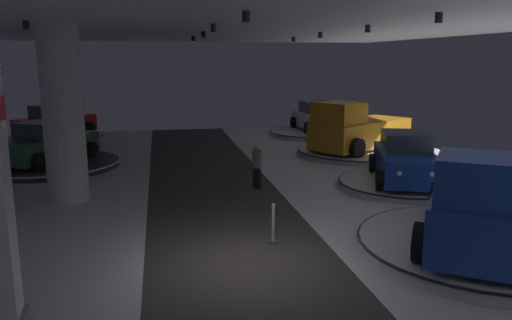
# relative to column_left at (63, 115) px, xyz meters

# --- Properties ---
(ground) EXTENTS (24.00, 44.00, 0.06)m
(ground) POSITION_rel_column_left_xyz_m (4.66, -6.06, -2.77)
(ground) COLOR silver
(ceiling_with_spotlights) EXTENTS (24.00, 44.00, 0.39)m
(ceiling_with_spotlights) POSITION_rel_column_left_xyz_m (4.66, -6.06, 2.80)
(ceiling_with_spotlights) COLOR silver
(column_left) EXTENTS (1.24, 1.24, 5.50)m
(column_left) POSITION_rel_column_left_xyz_m (0.00, 0.00, 0.00)
(column_left) COLOR silver
(column_left) RESTS_ON ground
(display_platform_far_left) EXTENTS (5.78, 5.78, 0.24)m
(display_platform_far_left) POSITION_rel_column_left_xyz_m (-1.68, 5.50, -2.61)
(display_platform_far_left) COLOR #333338
(display_platform_far_left) RESTS_ON ground
(display_car_far_left) EXTENTS (3.83, 4.49, 1.71)m
(display_car_far_left) POSITION_rel_column_left_xyz_m (-1.69, 5.47, -1.75)
(display_car_far_left) COLOR #2D5638
(display_car_far_left) RESTS_ON display_platform_far_left
(display_platform_near_right) EXTENTS (5.68, 5.68, 0.31)m
(display_platform_near_right) POSITION_rel_column_left_xyz_m (10.18, -6.50, -2.58)
(display_platform_near_right) COLOR #B7B7BC
(display_platform_near_right) RESTS_ON ground
(pickup_truck_near_right) EXTENTS (4.77, 5.54, 2.30)m
(pickup_truck_near_right) POSITION_rel_column_left_xyz_m (9.99, -6.76, -1.50)
(pickup_truck_near_right) COLOR navy
(pickup_truck_near_right) RESTS_ON display_platform_near_right
(display_platform_mid_right) EXTENTS (4.62, 4.62, 0.24)m
(display_platform_mid_right) POSITION_rel_column_left_xyz_m (11.34, -0.48, -2.61)
(display_platform_mid_right) COLOR #B7B7BC
(display_platform_mid_right) RESTS_ON ground
(display_car_mid_right) EXTENTS (3.25, 4.56, 1.71)m
(display_car_mid_right) POSITION_rel_column_left_xyz_m (11.35, -0.45, -1.74)
(display_car_mid_right) COLOR navy
(display_car_mid_right) RESTS_ON display_platform_mid_right
(display_platform_far_right) EXTENTS (5.98, 5.98, 0.27)m
(display_platform_far_right) POSITION_rel_column_left_xyz_m (12.23, 5.65, -2.60)
(display_platform_far_right) COLOR #B7B7BC
(display_platform_far_right) RESTS_ON ground
(pickup_truck_far_right) EXTENTS (5.62, 4.62, 2.30)m
(pickup_truck_far_right) POSITION_rel_column_left_xyz_m (11.95, 5.48, -1.54)
(pickup_truck_far_right) COLOR #B77519
(pickup_truck_far_right) RESTS_ON display_platform_far_right
(display_platform_deep_left) EXTENTS (4.87, 4.87, 0.32)m
(display_platform_deep_left) POSITION_rel_column_left_xyz_m (-2.61, 12.29, -2.57)
(display_platform_deep_left) COLOR #B7B7BC
(display_platform_deep_left) RESTS_ON ground
(display_car_deep_left) EXTENTS (4.05, 4.39, 1.71)m
(display_car_deep_left) POSITION_rel_column_left_xyz_m (-2.63, 12.26, -1.67)
(display_car_deep_left) COLOR red
(display_car_deep_left) RESTS_ON display_platform_deep_left
(display_platform_deep_right) EXTENTS (5.63, 5.63, 0.28)m
(display_platform_deep_right) POSITION_rel_column_left_xyz_m (12.06, 11.99, -2.59)
(display_platform_deep_right) COLOR #B7B7BC
(display_platform_deep_right) RESTS_ON ground
(display_car_deep_right) EXTENTS (2.28, 4.27, 1.71)m
(display_car_deep_right) POSITION_rel_column_left_xyz_m (12.06, 12.02, -1.70)
(display_car_deep_right) COLOR silver
(display_car_deep_right) RESTS_ON display_platform_deep_right
(visitor_walking_near) EXTENTS (0.32, 0.32, 1.59)m
(visitor_walking_near) POSITION_rel_column_left_xyz_m (6.19, 0.34, -1.84)
(visitor_walking_near) COLOR black
(visitor_walking_near) RESTS_ON ground
(stanchion_a) EXTENTS (0.28, 0.28, 1.01)m
(stanchion_a) POSITION_rel_column_left_xyz_m (5.58, -4.90, -2.38)
(stanchion_a) COLOR #333338
(stanchion_a) RESTS_ON ground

